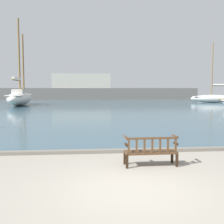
{
  "coord_description": "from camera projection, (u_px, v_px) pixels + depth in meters",
  "views": [
    {
      "loc": [
        -1.08,
        -6.35,
        2.36
      ],
      "look_at": [
        0.44,
        10.0,
        1.0
      ],
      "focal_mm": 45.0,
      "sensor_mm": 36.0,
      "label": 1
    }
  ],
  "objects": [
    {
      "name": "ground_plane",
      "position": [
        133.0,
        189.0,
        6.6
      ],
      "size": [
        160.0,
        160.0,
        0.0
      ],
      "primitive_type": "plane",
      "color": "gray"
    },
    {
      "name": "harbor_water",
      "position": [
        92.0,
        102.0,
        50.25
      ],
      "size": [
        100.0,
        80.0,
        0.08
      ],
      "primitive_type": "cube",
      "color": "#385666",
      "rests_on": "ground"
    },
    {
      "name": "quay_edge_kerb",
      "position": [
        116.0,
        151.0,
        10.41
      ],
      "size": [
        40.0,
        0.3,
        0.12
      ],
      "primitive_type": "cube",
      "color": "slate",
      "rests_on": "ground"
    },
    {
      "name": "park_bench",
      "position": [
        151.0,
        151.0,
        8.58
      ],
      "size": [
        1.61,
        0.55,
        0.92
      ],
      "color": "black",
      "rests_on": "ground"
    },
    {
      "name": "sailboat_mid_starboard",
      "position": [
        20.0,
        97.0,
        38.86
      ],
      "size": [
        2.89,
        10.36,
        11.88
      ],
      "color": "silver",
      "rests_on": "harbor_water"
    },
    {
      "name": "sailboat_nearest_port",
      "position": [
        213.0,
        98.0,
        47.09
      ],
      "size": [
        7.51,
        2.35,
        9.84
      ],
      "color": "silver",
      "rests_on": "harbor_water"
    },
    {
      "name": "far_breakwater",
      "position": [
        89.0,
        91.0,
        59.64
      ],
      "size": [
        46.07,
        2.4,
        5.54
      ],
      "color": "#66605B",
      "rests_on": "ground"
    }
  ]
}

